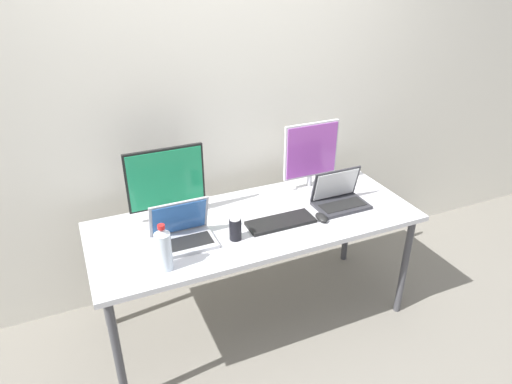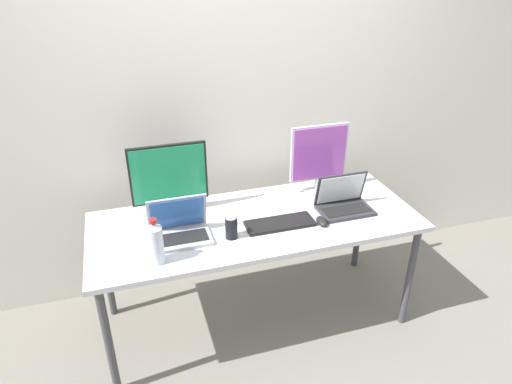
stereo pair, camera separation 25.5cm
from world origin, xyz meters
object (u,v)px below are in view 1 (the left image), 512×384
(keyboard_main, at_px, (281,222))
(soda_can_near_keyboard, at_px, (235,229))
(monitor_left, at_px, (166,182))
(mouse_by_keyboard, at_px, (321,217))
(work_desk, at_px, (256,228))
(water_bottle, at_px, (164,249))
(monitor_center, at_px, (311,154))
(laptop_secondary, at_px, (339,197))
(laptop_silver, at_px, (183,233))

(keyboard_main, distance_m, soda_can_near_keyboard, 0.30)
(monitor_left, relative_size, mouse_by_keyboard, 4.23)
(work_desk, bearing_deg, keyboard_main, -41.04)
(keyboard_main, height_order, mouse_by_keyboard, mouse_by_keyboard)
(monitor_left, bearing_deg, water_bottle, -106.45)
(work_desk, distance_m, water_bottle, 0.66)
(monitor_center, relative_size, laptop_secondary, 1.40)
(laptop_silver, relative_size, mouse_by_keyboard, 3.05)
(keyboard_main, relative_size, soda_can_near_keyboard, 3.10)
(monitor_center, height_order, keyboard_main, monitor_center)
(monitor_left, relative_size, keyboard_main, 1.13)
(laptop_secondary, distance_m, soda_can_near_keyboard, 0.72)
(work_desk, relative_size, keyboard_main, 4.84)
(laptop_secondary, bearing_deg, work_desk, 175.46)
(monitor_left, xyz_separation_m, soda_can_near_keyboard, (0.27, -0.37, -0.16))
(monitor_left, xyz_separation_m, laptop_secondary, (0.98, -0.27, -0.17))
(work_desk, xyz_separation_m, monitor_left, (-0.45, 0.23, 0.28))
(laptop_secondary, bearing_deg, water_bottle, -169.85)
(monitor_center, xyz_separation_m, laptop_silver, (-0.93, -0.29, -0.18))
(work_desk, distance_m, laptop_secondary, 0.55)
(laptop_silver, relative_size, laptop_secondary, 1.01)
(monitor_left, height_order, keyboard_main, monitor_left)
(soda_can_near_keyboard, bearing_deg, water_bottle, -165.65)
(laptop_silver, relative_size, keyboard_main, 0.82)
(monitor_center, height_order, laptop_secondary, monitor_center)
(monitor_left, height_order, water_bottle, monitor_left)
(laptop_silver, xyz_separation_m, laptop_secondary, (0.98, 0.01, -0.00))
(laptop_silver, bearing_deg, mouse_by_keyboard, -7.57)
(laptop_secondary, height_order, water_bottle, water_bottle)
(monitor_left, bearing_deg, keyboard_main, -30.38)
(monitor_left, bearing_deg, soda_can_near_keyboard, -54.20)
(keyboard_main, bearing_deg, mouse_by_keyboard, -14.04)
(laptop_silver, bearing_deg, water_bottle, -126.66)
(monitor_center, xyz_separation_m, keyboard_main, (-0.38, -0.33, -0.22))
(keyboard_main, bearing_deg, laptop_silver, 175.83)
(mouse_by_keyboard, bearing_deg, laptop_silver, 175.59)
(monitor_center, height_order, mouse_by_keyboard, monitor_center)
(laptop_silver, xyz_separation_m, soda_can_near_keyboard, (0.27, -0.09, 0.01))
(soda_can_near_keyboard, bearing_deg, laptop_silver, 161.73)
(monitor_left, relative_size, laptop_secondary, 1.40)
(laptop_silver, bearing_deg, monitor_center, 17.18)
(keyboard_main, distance_m, water_bottle, 0.72)
(work_desk, relative_size, water_bottle, 7.62)
(laptop_silver, height_order, keyboard_main, laptop_silver)
(mouse_by_keyboard, bearing_deg, soda_can_near_keyboard, -178.74)
(mouse_by_keyboard, xyz_separation_m, soda_can_near_keyboard, (-0.52, 0.02, 0.05))
(work_desk, distance_m, keyboard_main, 0.16)
(laptop_secondary, bearing_deg, soda_can_near_keyboard, -172.30)
(laptop_secondary, relative_size, mouse_by_keyboard, 3.01)
(mouse_by_keyboard, bearing_deg, water_bottle, -171.52)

